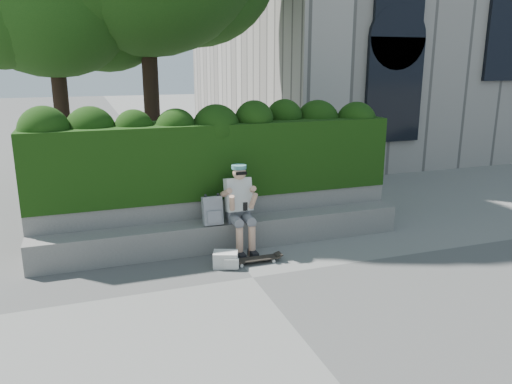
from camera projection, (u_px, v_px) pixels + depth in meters
name	position (u px, v px, depth m)	size (l,w,h in m)	color
ground	(253.00, 277.00, 6.94)	(80.00, 80.00, 0.00)	slate
bench_ledge	(227.00, 234.00, 8.03)	(6.00, 0.45, 0.45)	gray
planter_wall	(219.00, 217.00, 8.42)	(6.00, 0.50, 0.75)	gray
hedge	(215.00, 158.00, 8.38)	(6.00, 1.00, 1.20)	black
person	(239.00, 205.00, 7.78)	(0.40, 0.76, 1.38)	slate
skateboard	(256.00, 259.00, 7.42)	(0.72, 0.18, 0.08)	black
backpack_plaid	(212.00, 211.00, 7.74)	(0.30, 0.16, 0.44)	#B9BABE
backpack_ground	(226.00, 259.00, 7.29)	(0.35, 0.25, 0.23)	silver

